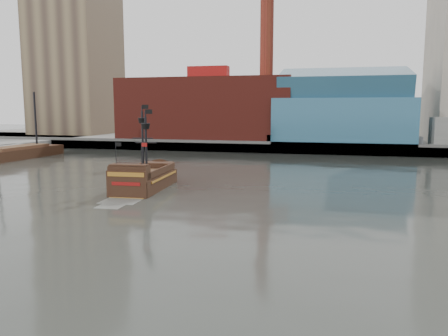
# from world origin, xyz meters

# --- Properties ---
(ground) EXTENTS (400.00, 400.00, 0.00)m
(ground) POSITION_xyz_m (0.00, 0.00, 0.00)
(ground) COLOR #252722
(ground) RESTS_ON ground
(promenade_far) EXTENTS (220.00, 60.00, 2.00)m
(promenade_far) POSITION_xyz_m (0.00, 92.00, 1.00)
(promenade_far) COLOR slate
(promenade_far) RESTS_ON ground
(seawall) EXTENTS (220.00, 1.00, 2.60)m
(seawall) POSITION_xyz_m (0.00, 62.50, 1.30)
(seawall) COLOR #4C4C49
(seawall) RESTS_ON ground
(skyline) EXTENTS (149.00, 45.00, 62.00)m
(skyline) POSITION_xyz_m (5.21, 84.56, 24.55)
(skyline) COLOR #786648
(skyline) RESTS_ON promenade_far
(pirate_ship) EXTENTS (5.43, 14.93, 10.98)m
(pirate_ship) POSITION_xyz_m (-13.77, 15.81, 1.00)
(pirate_ship) COLOR black
(pirate_ship) RESTS_ON ground
(docked_vessel) EXTENTS (5.39, 21.98, 14.88)m
(docked_vessel) POSITION_xyz_m (-51.52, 39.86, 0.95)
(docked_vessel) COLOR black
(docked_vessel) RESTS_ON ground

